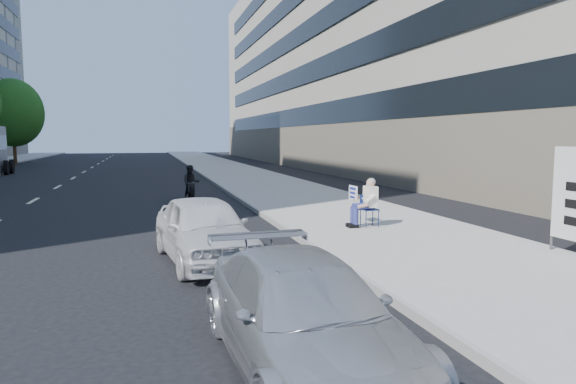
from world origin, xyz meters
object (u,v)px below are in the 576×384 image
object	(u,v)px
seated_protester	(365,200)
parked_sedan	(303,314)
motorcycle	(191,185)
white_sedan_near	(204,229)

from	to	relation	value
seated_protester	parked_sedan	bearing A→B (deg)	-118.70
seated_protester	motorcycle	size ratio (longest dim) A/B	0.64
motorcycle	seated_protester	bearing A→B (deg)	-63.15
parked_sedan	motorcycle	bearing A→B (deg)	87.18
seated_protester	parked_sedan	size ratio (longest dim) A/B	0.31
parked_sedan	motorcycle	size ratio (longest dim) A/B	2.04
seated_protester	motorcycle	bearing A→B (deg)	115.03
seated_protester	white_sedan_near	distance (m)	5.02
parked_sedan	white_sedan_near	world-z (taller)	white_sedan_near
parked_sedan	motorcycle	world-z (taller)	motorcycle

